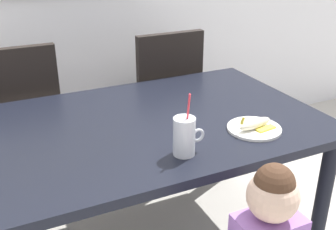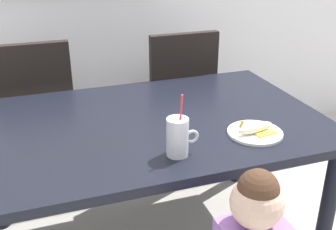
# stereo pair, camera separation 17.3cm
# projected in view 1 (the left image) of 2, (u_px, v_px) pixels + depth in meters

# --- Properties ---
(dining_table) EXTENTS (1.59, 1.00, 0.72)m
(dining_table) POSITION_uv_depth(u_px,v_px,m) (144.00, 138.00, 1.84)
(dining_table) COLOR black
(dining_table) RESTS_ON ground
(dining_chair_left) EXTENTS (0.44, 0.45, 0.96)m
(dining_chair_left) POSITION_uv_depth(u_px,v_px,m) (21.00, 115.00, 2.31)
(dining_chair_left) COLOR black
(dining_chair_left) RESTS_ON ground
(dining_chair_right) EXTENTS (0.44, 0.44, 0.96)m
(dining_chair_right) POSITION_uv_depth(u_px,v_px,m) (163.00, 94.00, 2.61)
(dining_chair_right) COLOR black
(dining_chair_right) RESTS_ON ground
(milk_cup) EXTENTS (0.13, 0.08, 0.25)m
(milk_cup) POSITION_uv_depth(u_px,v_px,m) (184.00, 138.00, 1.52)
(milk_cup) COLOR silver
(milk_cup) RESTS_ON dining_table
(snack_plate) EXTENTS (0.23, 0.23, 0.01)m
(snack_plate) POSITION_uv_depth(u_px,v_px,m) (254.00, 128.00, 1.73)
(snack_plate) COLOR white
(snack_plate) RESTS_ON dining_table
(peeled_banana) EXTENTS (0.17, 0.12, 0.07)m
(peeled_banana) POSITION_uv_depth(u_px,v_px,m) (255.00, 124.00, 1.72)
(peeled_banana) COLOR #F4EAC6
(peeled_banana) RESTS_ON snack_plate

